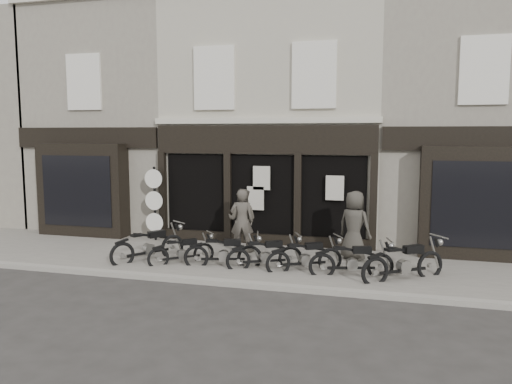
% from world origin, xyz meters
% --- Properties ---
extents(ground_plane, '(90.00, 90.00, 0.00)m').
position_xyz_m(ground_plane, '(0.00, 0.00, 0.00)').
color(ground_plane, '#2D2B28').
rests_on(ground_plane, ground).
extents(pavement, '(30.00, 4.20, 0.12)m').
position_xyz_m(pavement, '(0.00, 0.90, 0.06)').
color(pavement, '#6A655D').
rests_on(pavement, ground_plane).
extents(kerb, '(30.00, 0.25, 0.13)m').
position_xyz_m(kerb, '(0.00, -1.25, 0.07)').
color(kerb, gray).
rests_on(kerb, ground_plane).
extents(central_building, '(7.30, 6.22, 8.34)m').
position_xyz_m(central_building, '(0.00, 5.95, 4.08)').
color(central_building, '#ACA794').
rests_on(central_building, ground).
extents(neighbour_left, '(5.60, 6.73, 8.34)m').
position_xyz_m(neighbour_left, '(-6.35, 5.90, 4.04)').
color(neighbour_left, gray).
rests_on(neighbour_left, ground).
extents(neighbour_right, '(5.60, 6.73, 8.34)m').
position_xyz_m(neighbour_right, '(6.35, 5.90, 4.04)').
color(neighbour_right, gray).
rests_on(neighbour_right, ground).
extents(motorcycle_0, '(1.56, 1.98, 1.09)m').
position_xyz_m(motorcycle_0, '(-2.59, 0.15, 0.43)').
color(motorcycle_0, black).
rests_on(motorcycle_0, ground).
extents(motorcycle_1, '(1.56, 1.42, 0.91)m').
position_xyz_m(motorcycle_1, '(-1.55, 0.07, 0.36)').
color(motorcycle_1, black).
rests_on(motorcycle_1, ground).
extents(motorcycle_2, '(2.06, 0.84, 1.01)m').
position_xyz_m(motorcycle_2, '(-0.34, 0.07, 0.40)').
color(motorcycle_2, black).
rests_on(motorcycle_2, ground).
extents(motorcycle_3, '(1.92, 1.16, 0.99)m').
position_xyz_m(motorcycle_3, '(0.78, 0.18, 0.39)').
color(motorcycle_3, black).
rests_on(motorcycle_3, ground).
extents(motorcycle_4, '(1.90, 1.24, 1.00)m').
position_xyz_m(motorcycle_4, '(1.84, 0.20, 0.40)').
color(motorcycle_4, black).
rests_on(motorcycle_4, ground).
extents(motorcycle_5, '(2.10, 0.85, 1.03)m').
position_xyz_m(motorcycle_5, '(3.06, 0.05, 0.41)').
color(motorcycle_5, black).
rests_on(motorcycle_5, ground).
extents(motorcycle_6, '(2.04, 1.62, 1.13)m').
position_xyz_m(motorcycle_6, '(4.31, 0.02, 0.45)').
color(motorcycle_6, black).
rests_on(motorcycle_6, ground).
extents(man_left, '(0.77, 0.58, 1.89)m').
position_xyz_m(man_left, '(-0.29, 1.61, 1.07)').
color(man_left, '#464039').
rests_on(man_left, pavement).
extents(man_centre, '(0.99, 0.81, 1.88)m').
position_xyz_m(man_centre, '(-0.36, 1.83, 1.06)').
color(man_centre, '#48433A').
rests_on(man_centre, pavement).
extents(man_right, '(1.12, 0.95, 1.94)m').
position_xyz_m(man_right, '(2.98, 1.64, 1.09)').
color(man_right, '#3B3831').
rests_on(man_right, pavement).
extents(advert_sign_post, '(0.62, 0.40, 2.56)m').
position_xyz_m(advert_sign_post, '(-3.57, 2.49, 1.25)').
color(advert_sign_post, black).
rests_on(advert_sign_post, ground).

